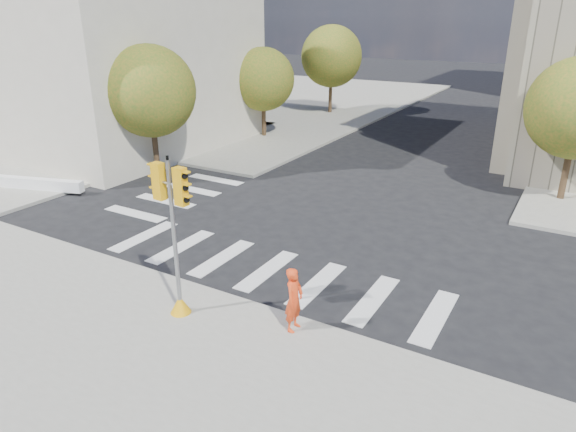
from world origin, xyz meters
name	(u,v)px	position (x,y,z in m)	size (l,w,h in m)	color
ground	(300,248)	(0.00, 0.00, 0.00)	(160.00, 160.00, 0.00)	black
sidewalk_far_left	(248,101)	(-20.00, 26.00, 0.07)	(28.00, 40.00, 0.15)	gray
classical_building	(79,35)	(-20.00, 8.00, 6.44)	(19.00, 15.00, 12.70)	beige
tree_lw_near	(150,91)	(-10.50, 4.00, 4.20)	(4.40, 4.40, 6.41)	#382616
tree_lw_mid	(263,79)	(-10.50, 14.00, 3.76)	(4.00, 4.00, 5.77)	#382616
tree_lw_far	(332,56)	(-10.50, 24.00, 4.54)	(4.80, 4.80, 6.95)	#382616
traffic_signal	(176,251)	(-0.67, -5.47, 1.99)	(1.07, 0.56, 4.36)	#E9A10C
photographer	(294,300)	(2.36, -4.60, 1.01)	(0.63, 0.41, 1.72)	#EF4116
planter_wall	(24,183)	(-14.10, -0.94, 0.40)	(6.00, 0.40, 0.50)	white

